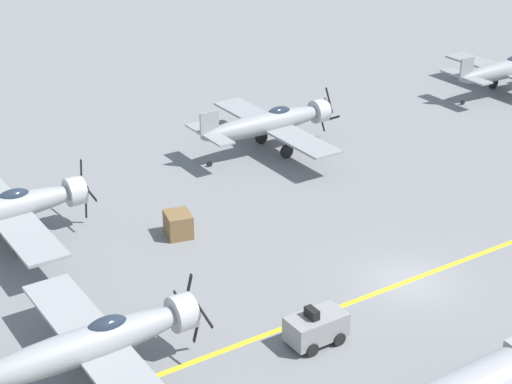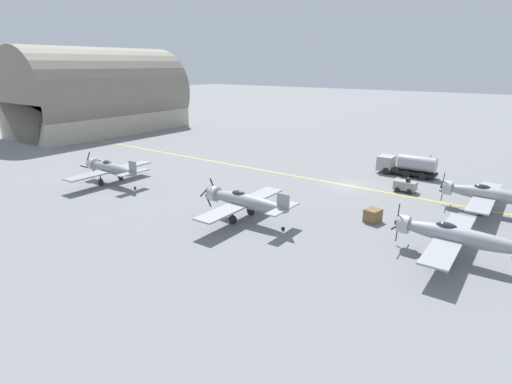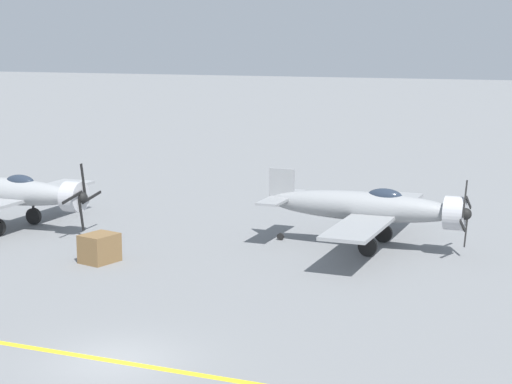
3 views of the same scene
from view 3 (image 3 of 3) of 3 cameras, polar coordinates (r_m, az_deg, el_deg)
The scene contains 5 objects.
ground_plane at distance 27.72m, azimuth -9.43°, elevation -11.07°, with size 400.00×400.00×0.00m, color slate.
taxiway_stripe at distance 27.72m, azimuth -9.43°, elevation -11.07°, with size 0.30×160.00×0.01m, color yellow.
airplane_mid_left at distance 41.38m, azimuth 7.58°, elevation -1.03°, with size 12.00×9.98×3.65m.
airplane_near_left at distance 47.01m, azimuth -16.12°, elevation -0.01°, with size 12.00×9.98×3.79m.
supply_crate_by_tanker at distance 39.43m, azimuth -10.39°, elevation -3.70°, with size 1.56×1.30×1.30m, color brown.
Camera 3 is at (21.90, 13.76, 9.96)m, focal length 60.00 mm.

